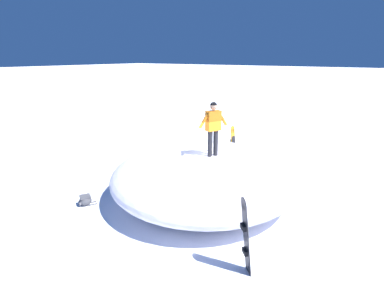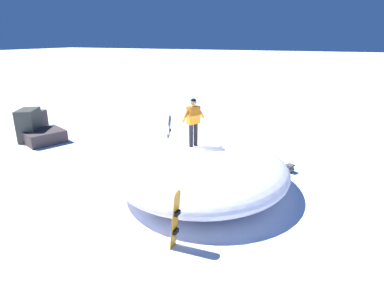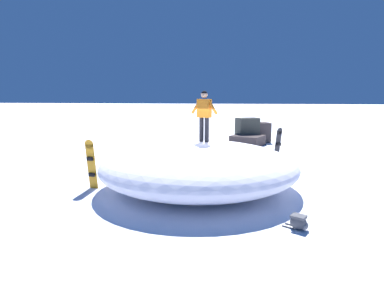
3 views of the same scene
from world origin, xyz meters
TOP-DOWN VIEW (x-y plane):
  - ground at (0.00, 0.00)m, footprint 240.00×240.00m
  - snow_mound at (0.41, -0.04)m, footprint 7.61×7.80m
  - snowboarder_standing at (0.08, 0.07)m, footprint 0.50×0.92m
  - snowboard_primary_upright at (1.10, -3.31)m, footprint 0.21×0.29m
  - snowboard_secondary_upright at (-2.20, 2.59)m, footprint 0.35×0.35m
  - backpack_near at (3.00, 2.57)m, footprint 0.46×0.57m
  - rock_outcrop at (-9.34, 1.73)m, footprint 3.35×2.55m

SIDE VIEW (x-z plane):
  - ground at x=0.00m, z-range 0.00..0.00m
  - backpack_near at x=3.00m, z-range 0.00..0.32m
  - rock_outcrop at x=-9.34m, z-range -0.22..1.36m
  - snow_mound at x=0.41m, z-range 0.00..1.44m
  - snowboard_primary_upright at x=1.10m, z-range 0.03..1.60m
  - snowboard_secondary_upright at x=-2.20m, z-range 0.03..1.75m
  - snowboarder_standing at x=0.08m, z-range 1.59..3.20m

